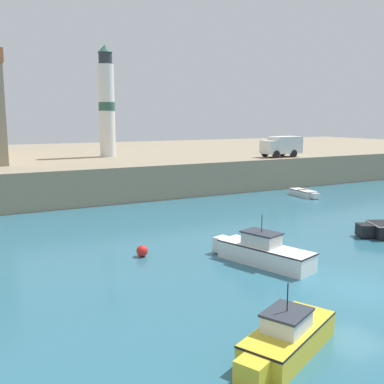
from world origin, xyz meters
TOP-DOWN VIEW (x-y plane):
  - ground_plane at (0.00, 0.00)m, footprint 200.00×200.00m
  - quay_seawall at (0.00, 43.23)m, footprint 120.00×40.00m
  - motorboat_white_1 at (-1.49, 4.69)m, footprint 3.01×5.83m
  - motorboat_yellow_3 at (-6.22, -2.85)m, footprint 4.77×3.08m
  - dinghy_white_4 at (14.05, 18.94)m, footprint 1.40×3.48m
  - mooring_buoy at (-6.45, 8.66)m, footprint 0.62×0.62m
  - lighthouse at (0.00, 34.57)m, footprint 1.73×1.73m
  - truck_on_quay at (16.39, 25.31)m, footprint 4.31×2.19m

SIDE VIEW (x-z plane):
  - ground_plane at x=0.00m, z-range 0.00..0.00m
  - mooring_buoy at x=-6.45m, z-range 0.00..0.62m
  - dinghy_white_4 at x=14.05m, z-range -0.01..0.67m
  - motorboat_yellow_3 at x=-6.22m, z-range -0.63..1.72m
  - motorboat_white_1 at x=-1.49m, z-range -0.65..1.89m
  - quay_seawall at x=0.00m, z-range 0.00..3.15m
  - truck_on_quay at x=16.39m, z-range 3.27..5.47m
  - lighthouse at x=0.00m, z-range 2.96..14.75m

